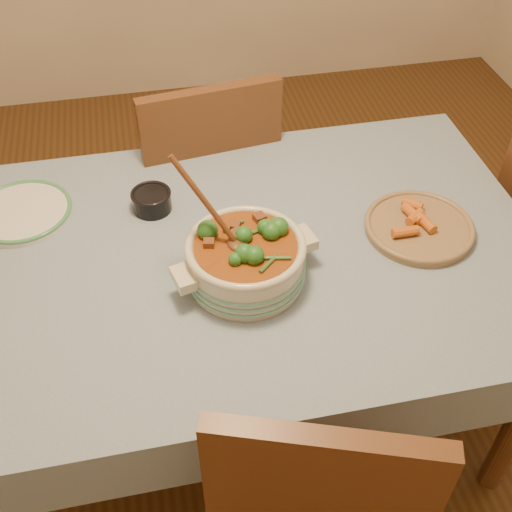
{
  "coord_description": "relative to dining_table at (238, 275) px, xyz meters",
  "views": [
    {
      "loc": [
        -0.2,
        -1.24,
        1.96
      ],
      "look_at": [
        0.02,
        -0.13,
        0.86
      ],
      "focal_mm": 45.0,
      "sensor_mm": 36.0,
      "label": 1
    }
  ],
  "objects": [
    {
      "name": "condiment_bowl",
      "position": [
        -0.21,
        0.23,
        0.13
      ],
      "size": [
        0.13,
        0.13,
        0.06
      ],
      "rotation": [
        0.0,
        0.0,
        -0.14
      ],
      "color": "black",
      "rests_on": "dining_table"
    },
    {
      "name": "chair_far",
      "position": [
        -0.01,
        0.6,
        -0.11
      ],
      "size": [
        0.51,
        0.51,
        0.98
      ],
      "rotation": [
        0.0,
        0.0,
        3.27
      ],
      "color": "#543219",
      "rests_on": "floor"
    },
    {
      "name": "dining_table",
      "position": [
        0.0,
        0.0,
        0.0
      ],
      "size": [
        1.68,
        1.08,
        0.76
      ],
      "color": "brown",
      "rests_on": "floor"
    },
    {
      "name": "white_plate",
      "position": [
        -0.58,
        0.27,
        0.1
      ],
      "size": [
        0.33,
        0.33,
        0.02
      ],
      "rotation": [
        0.0,
        0.0,
        0.21
      ],
      "color": "silver",
      "rests_on": "dining_table"
    },
    {
      "name": "fried_plate",
      "position": [
        0.51,
        -0.02,
        0.11
      ],
      "size": [
        0.39,
        0.39,
        0.05
      ],
      "rotation": [
        0.0,
        0.0,
        0.4
      ],
      "color": "olive",
      "rests_on": "dining_table"
    },
    {
      "name": "floor",
      "position": [
        0.0,
        0.0,
        -0.66
      ],
      "size": [
        4.5,
        4.5,
        0.0
      ],
      "primitive_type": "plane",
      "color": "#472B14",
      "rests_on": "ground"
    },
    {
      "name": "stew_casserole",
      "position": [
        0.0,
        -0.1,
        0.17
      ],
      "size": [
        0.39,
        0.36,
        0.36
      ],
      "rotation": [
        0.0,
        0.0,
        0.24
      ],
      "color": "beige",
      "rests_on": "dining_table"
    }
  ]
}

